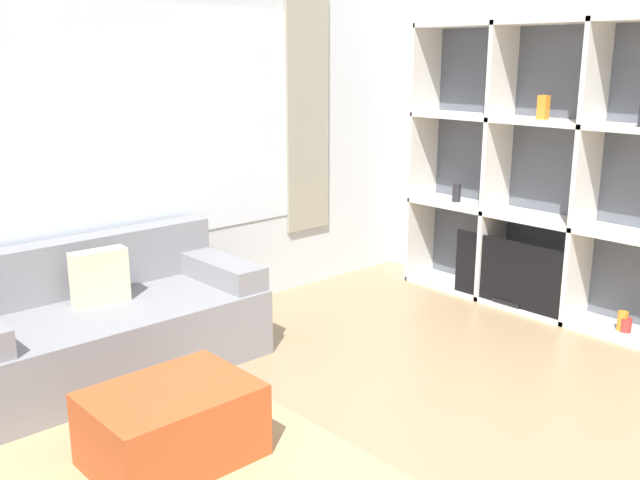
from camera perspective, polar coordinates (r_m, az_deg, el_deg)
name	(u,v)px	position (r m, az deg, el deg)	size (l,w,h in m)	color
wall_back	(110,143)	(5.00, -16.42, 7.44)	(6.79, 0.11, 2.70)	silver
wall_right	(546,132)	(5.81, 17.62, 8.21)	(0.07, 4.25, 2.70)	silver
shelving_unit	(542,176)	(5.64, 17.32, 4.89)	(0.38, 2.28, 2.18)	#515660
couch_main	(105,326)	(4.66, -16.80, -6.57)	(1.86, 0.90, 0.80)	gray
ottoman	(172,426)	(3.62, -11.75, -14.34)	(0.77, 0.58, 0.38)	#B74C23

